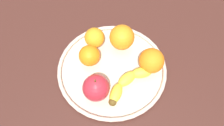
{
  "coord_description": "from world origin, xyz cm",
  "views": [
    {
      "loc": [
        28.01,
        29.51,
        72.2
      ],
      "look_at": [
        0.0,
        0.0,
        4.8
      ],
      "focal_mm": 42.36,
      "sensor_mm": 36.0,
      "label": 1
    }
  ],
  "objects_px": {
    "fruit_bowl": "(112,69)",
    "apple": "(96,88)",
    "orange_center": "(122,37)",
    "orange_front_left": "(89,56)",
    "banana": "(127,83)",
    "orange_back_left": "(152,61)",
    "orange_front_right": "(94,38)"
  },
  "relations": [
    {
      "from": "orange_back_left",
      "to": "orange_front_left",
      "type": "relative_size",
      "value": 1.17
    },
    {
      "from": "fruit_bowl",
      "to": "orange_back_left",
      "type": "bearing_deg",
      "value": 138.0
    },
    {
      "from": "apple",
      "to": "orange_center",
      "type": "height_order",
      "value": "apple"
    },
    {
      "from": "apple",
      "to": "orange_center",
      "type": "relative_size",
      "value": 1.08
    },
    {
      "from": "orange_front_left",
      "to": "orange_center",
      "type": "bearing_deg",
      "value": 169.14
    },
    {
      "from": "apple",
      "to": "orange_front_left",
      "type": "bearing_deg",
      "value": -121.26
    },
    {
      "from": "banana",
      "to": "orange_front_right",
      "type": "height_order",
      "value": "orange_front_right"
    },
    {
      "from": "orange_center",
      "to": "orange_front_right",
      "type": "bearing_deg",
      "value": -46.52
    },
    {
      "from": "fruit_bowl",
      "to": "orange_front_right",
      "type": "xyz_separation_m",
      "value": [
        -0.02,
        -0.11,
        0.04
      ]
    },
    {
      "from": "fruit_bowl",
      "to": "apple",
      "type": "xyz_separation_m",
      "value": [
        0.09,
        0.03,
        0.05
      ]
    },
    {
      "from": "orange_center",
      "to": "apple",
      "type": "bearing_deg",
      "value": 23.12
    },
    {
      "from": "orange_back_left",
      "to": "orange_center",
      "type": "distance_m",
      "value": 0.12
    },
    {
      "from": "orange_front_right",
      "to": "orange_back_left",
      "type": "height_order",
      "value": "orange_back_left"
    },
    {
      "from": "fruit_bowl",
      "to": "orange_front_left",
      "type": "height_order",
      "value": "orange_front_left"
    },
    {
      "from": "orange_front_left",
      "to": "orange_back_left",
      "type": "bearing_deg",
      "value": 129.88
    },
    {
      "from": "banana",
      "to": "orange_front_right",
      "type": "bearing_deg",
      "value": -97.81
    },
    {
      "from": "fruit_bowl",
      "to": "orange_back_left",
      "type": "relative_size",
      "value": 4.45
    },
    {
      "from": "banana",
      "to": "apple",
      "type": "distance_m",
      "value": 0.1
    },
    {
      "from": "orange_back_left",
      "to": "orange_center",
      "type": "relative_size",
      "value": 0.96
    },
    {
      "from": "banana",
      "to": "apple",
      "type": "height_order",
      "value": "apple"
    },
    {
      "from": "fruit_bowl",
      "to": "orange_front_left",
      "type": "bearing_deg",
      "value": -63.27
    },
    {
      "from": "banana",
      "to": "apple",
      "type": "xyz_separation_m",
      "value": [
        0.08,
        -0.04,
        0.02
      ]
    },
    {
      "from": "orange_back_left",
      "to": "orange_center",
      "type": "bearing_deg",
      "value": -88.21
    },
    {
      "from": "fruit_bowl",
      "to": "orange_back_left",
      "type": "height_order",
      "value": "orange_back_left"
    },
    {
      "from": "apple",
      "to": "orange_front_right",
      "type": "relative_size",
      "value": 1.35
    },
    {
      "from": "orange_front_left",
      "to": "apple",
      "type": "bearing_deg",
      "value": 58.74
    },
    {
      "from": "fruit_bowl",
      "to": "banana",
      "type": "relative_size",
      "value": 1.89
    },
    {
      "from": "banana",
      "to": "orange_back_left",
      "type": "distance_m",
      "value": 0.1
    },
    {
      "from": "fruit_bowl",
      "to": "banana",
      "type": "bearing_deg",
      "value": 83.7
    },
    {
      "from": "banana",
      "to": "orange_center",
      "type": "xyz_separation_m",
      "value": [
        -0.09,
        -0.12,
        0.02
      ]
    },
    {
      "from": "banana",
      "to": "orange_front_right",
      "type": "xyz_separation_m",
      "value": [
        -0.03,
        -0.18,
        0.02
      ]
    },
    {
      "from": "fruit_bowl",
      "to": "orange_center",
      "type": "bearing_deg",
      "value": -152.86
    }
  ]
}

